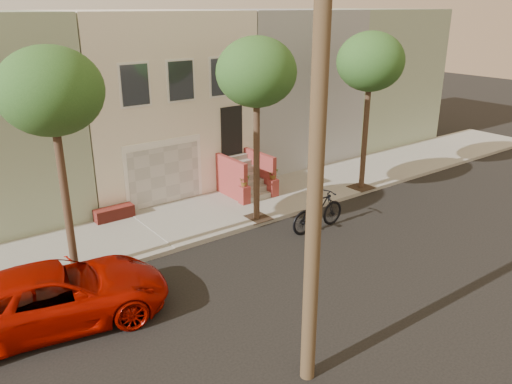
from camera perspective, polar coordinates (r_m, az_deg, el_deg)
ground at (r=15.05m, az=6.02°, el=-9.04°), size 90.00×90.00×0.00m
sidewalk at (r=18.86m, az=-5.03°, el=-2.48°), size 40.00×3.70×0.15m
house_row at (r=22.90m, az=-13.23°, el=10.44°), size 33.10×11.70×7.00m
tree_left at (r=14.03m, az=-22.04°, el=10.28°), size 2.70×2.57×6.30m
tree_mid at (r=16.90m, az=0.07°, el=13.17°), size 2.70×2.57×6.30m
tree_right at (r=20.66m, az=12.74°, el=13.98°), size 2.70×2.57×6.30m
pickup_truck at (r=13.41m, az=-21.51°, el=-10.77°), size 5.72×3.41×1.49m
motorcycle at (r=17.56m, az=7.00°, el=-2.13°), size 2.33×0.69×1.39m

